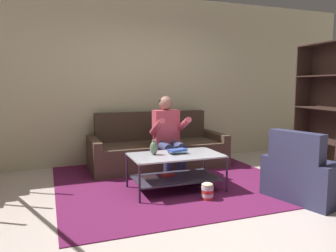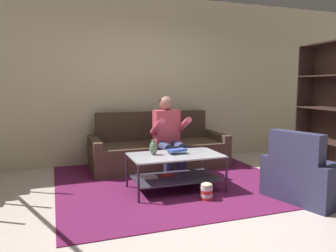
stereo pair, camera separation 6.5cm
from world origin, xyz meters
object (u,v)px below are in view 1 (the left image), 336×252
at_px(couch, 157,149).
at_px(coffee_table, 175,166).
at_px(popcorn_tub, 207,191).
at_px(person_seated_center, 168,133).
at_px(book_stack, 177,151).
at_px(armchair, 309,176).
at_px(vase, 154,148).
at_px(bookshelf, 322,120).

distance_m(couch, coffee_table, 1.28).
bearing_deg(popcorn_tub, person_seated_center, 92.46).
distance_m(book_stack, armchair, 1.63).
relative_size(person_seated_center, vase, 6.22).
bearing_deg(armchair, coffee_table, 149.62).
xyz_separation_m(book_stack, armchair, (1.36, -0.87, -0.24)).
height_order(coffee_table, armchair, armchair).
bearing_deg(book_stack, armchair, -32.60).
xyz_separation_m(person_seated_center, armchair, (1.24, -1.55, -0.38)).
bearing_deg(bookshelf, armchair, -139.53).
xyz_separation_m(couch, armchair, (1.24, -2.10, -0.02)).
relative_size(person_seated_center, popcorn_tub, 5.61).
height_order(book_stack, bookshelf, bookshelf).
relative_size(coffee_table, vase, 6.12).
relative_size(couch, armchair, 2.11).
distance_m(couch, bookshelf, 2.69).
xyz_separation_m(book_stack, bookshelf, (2.52, 0.12, 0.30)).
distance_m(coffee_table, book_stack, 0.20).
relative_size(book_stack, armchair, 0.25).
xyz_separation_m(book_stack, popcorn_tub, (0.18, -0.51, -0.40)).
height_order(person_seated_center, armchair, person_seated_center).
bearing_deg(couch, popcorn_tub, -88.30).
bearing_deg(coffee_table, book_stack, 42.68).
xyz_separation_m(bookshelf, armchair, (-1.16, -0.99, -0.54)).
bearing_deg(popcorn_tub, vase, 131.52).
bearing_deg(bookshelf, person_seated_center, 166.70).
bearing_deg(popcorn_tub, couch, 91.70).
distance_m(person_seated_center, coffee_table, 0.82).
bearing_deg(bookshelf, coffee_table, -176.39).
bearing_deg(vase, book_stack, -6.94).
height_order(vase, bookshelf, bookshelf).
xyz_separation_m(vase, armchair, (1.67, -0.91, -0.30)).
bearing_deg(vase, coffee_table, -17.37).
height_order(person_seated_center, book_stack, person_seated_center).
relative_size(person_seated_center, armchair, 1.13).
height_order(person_seated_center, vase, person_seated_center).
bearing_deg(armchair, couch, 120.49).
height_order(book_stack, armchair, armchair).
height_order(vase, popcorn_tub, vase).
distance_m(person_seated_center, bookshelf, 2.47).
bearing_deg(armchair, person_seated_center, 128.47).
distance_m(person_seated_center, book_stack, 0.71).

